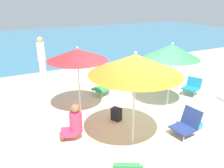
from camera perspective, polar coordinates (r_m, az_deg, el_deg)
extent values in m
plane|color=beige|center=(6.45, 7.69, -9.06)|extent=(40.00, 40.00, 0.00)
cube|color=teal|center=(18.89, -17.14, 9.97)|extent=(40.00, 16.00, 0.01)
cylinder|color=silver|center=(6.64, -8.12, 0.66)|extent=(0.04, 0.04, 1.86)
cone|color=red|center=(6.42, -8.47, 7.16)|extent=(1.68, 1.68, 0.32)
sphere|color=silver|center=(6.38, -8.56, 8.80)|extent=(0.06, 0.06, 0.06)
cylinder|color=silver|center=(7.16, 13.97, 1.90)|extent=(0.04, 0.04, 1.91)
cone|color=green|center=(6.96, 14.50, 7.76)|extent=(1.62, 1.62, 0.41)
sphere|color=silver|center=(6.92, 14.67, 9.65)|extent=(0.06, 0.06, 0.06)
cylinder|color=silver|center=(5.04, 5.41, -4.40)|extent=(0.04, 0.04, 2.10)
cone|color=orange|center=(4.75, 5.75, 4.83)|extent=(1.96, 1.96, 0.42)
sphere|color=silver|center=(4.69, 5.85, 7.65)|extent=(0.06, 0.06, 0.06)
cube|color=navy|center=(5.94, 17.07, -10.34)|extent=(0.56, 0.57, 0.03)
cube|color=navy|center=(6.03, 18.97, -7.67)|extent=(0.22, 0.53, 0.44)
cylinder|color=silver|center=(5.75, 17.20, -12.75)|extent=(0.02, 0.02, 0.19)
cylinder|color=silver|center=(5.97, 14.13, -11.09)|extent=(0.02, 0.02, 0.19)
cylinder|color=silver|center=(6.04, 19.75, -11.37)|extent=(0.02, 0.02, 0.19)
cylinder|color=silver|center=(6.25, 16.74, -9.86)|extent=(0.02, 0.02, 0.19)
cube|color=#33934C|center=(7.91, -2.78, -1.27)|extent=(0.63, 0.66, 0.03)
cube|color=#33934C|center=(8.00, -1.62, 0.64)|extent=(0.35, 0.54, 0.41)
cylinder|color=silver|center=(7.70, -2.54, -2.89)|extent=(0.02, 0.02, 0.22)
cylinder|color=silver|center=(7.96, -4.77, -2.13)|extent=(0.02, 0.02, 0.22)
cylinder|color=silver|center=(7.96, -0.76, -2.07)|extent=(0.02, 0.02, 0.22)
cylinder|color=silver|center=(8.21, -2.98, -1.36)|extent=(0.02, 0.02, 0.22)
cube|color=teal|center=(8.35, 18.81, -1.03)|extent=(0.62, 0.64, 0.03)
cube|color=teal|center=(8.52, 19.57, 0.48)|extent=(0.31, 0.52, 0.32)
cylinder|color=silver|center=(8.17, 19.51, -2.60)|extent=(0.02, 0.02, 0.24)
cylinder|color=silver|center=(8.31, 16.93, -1.93)|extent=(0.02, 0.02, 0.24)
cylinder|color=silver|center=(8.50, 20.44, -1.83)|extent=(0.02, 0.02, 0.24)
cylinder|color=silver|center=(8.63, 17.95, -1.20)|extent=(0.02, 0.02, 0.24)
cylinder|color=silver|center=(9.38, -16.55, 2.87)|extent=(0.25, 0.25, 0.92)
cylinder|color=silver|center=(9.18, -17.05, 7.65)|extent=(0.29, 0.29, 0.69)
sphere|color=#DBAD84|center=(9.10, -17.35, 10.40)|extent=(0.21, 0.21, 0.21)
cube|color=#DB3866|center=(5.63, -10.61, -11.55)|extent=(0.43, 0.39, 0.12)
cylinder|color=#896042|center=(5.70, -12.19, -12.50)|extent=(0.12, 0.12, 0.21)
cylinder|color=#DB3866|center=(5.50, -8.88, -9.24)|extent=(0.29, 0.29, 0.50)
sphere|color=#896042|center=(5.33, -9.09, -5.92)|extent=(0.21, 0.21, 0.21)
torus|color=#238CD8|center=(6.55, 19.50, -9.18)|extent=(0.46, 0.46, 0.10)
cube|color=black|center=(6.38, 1.07, -7.39)|extent=(0.28, 0.32, 0.36)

